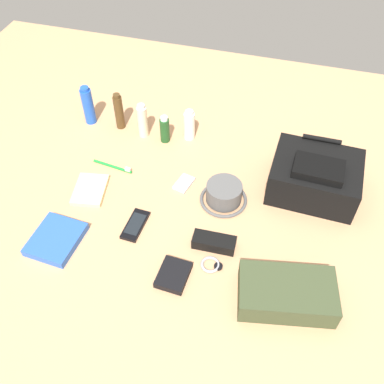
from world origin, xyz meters
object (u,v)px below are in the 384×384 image
(backpack, at_px, (315,177))
(wallet, at_px, (173,275))
(cologne_bottle, at_px, (119,112))
(media_player, at_px, (184,183))
(shampoo_bottle, at_px, (165,129))
(toothpaste_tube, at_px, (189,125))
(paperback_novel, at_px, (56,239))
(cell_phone, at_px, (135,225))
(toothbrush, at_px, (115,167))
(toiletry_pouch, at_px, (287,293))
(wristwatch, at_px, (211,265))
(deodorant_spray, at_px, (88,105))
(lotion_bottle, at_px, (142,121))
(notepad, at_px, (90,190))
(bucket_hat, at_px, (224,194))
(sunglasses_case, at_px, (214,242))

(backpack, relative_size, wallet, 2.85)
(cologne_bottle, xyz_separation_m, media_player, (0.35, -0.25, -0.07))
(shampoo_bottle, distance_m, toothpaste_tube, 0.10)
(paperback_novel, bearing_deg, cell_phone, 29.81)
(media_player, distance_m, toothbrush, 0.28)
(backpack, xyz_separation_m, toiletry_pouch, (-0.03, -0.46, -0.03))
(media_player, xyz_separation_m, wristwatch, (0.18, -0.31, 0.00))
(toiletry_pouch, height_order, toothpaste_tube, toothpaste_tube)
(backpack, bearing_deg, toothbrush, -173.26)
(deodorant_spray, bearing_deg, cologne_bottle, 0.78)
(wallet, bearing_deg, lotion_bottle, 120.72)
(deodorant_spray, relative_size, shampoo_bottle, 1.44)
(shampoo_bottle, height_order, notepad, shampoo_bottle)
(media_player, bearing_deg, bucket_hat, -13.35)
(deodorant_spray, bearing_deg, paperback_novel, -76.15)
(bucket_hat, bearing_deg, media_player, 166.65)
(shampoo_bottle, distance_m, wristwatch, 0.62)
(toothbrush, xyz_separation_m, notepad, (-0.04, -0.14, 0.00))
(bucket_hat, height_order, lotion_bottle, lotion_bottle)
(toiletry_pouch, height_order, media_player, toiletry_pouch)
(cell_phone, relative_size, wallet, 1.22)
(notepad, bearing_deg, bucket_hat, 0.32)
(paperback_novel, distance_m, wallet, 0.41)
(notepad, bearing_deg, media_player, 11.32)
(cell_phone, distance_m, media_player, 0.25)
(backpack, relative_size, paperback_novel, 1.72)
(deodorant_spray, xyz_separation_m, sunglasses_case, (0.65, -0.48, -0.06))
(shampoo_bottle, xyz_separation_m, media_player, (0.14, -0.21, -0.05))
(toothpaste_tube, bearing_deg, lotion_bottle, -169.29)
(paperback_novel, bearing_deg, bucket_hat, 33.42)
(toothpaste_tube, distance_m, media_player, 0.27)
(toothpaste_tube, height_order, wallet, toothpaste_tube)
(lotion_bottle, bearing_deg, sunglasses_case, -48.42)
(cologne_bottle, bearing_deg, backpack, -10.58)
(toiletry_pouch, bearing_deg, cologne_bottle, 141.37)
(backpack, relative_size, media_player, 3.33)
(bucket_hat, height_order, toothpaste_tube, toothpaste_tube)
(media_player, height_order, wallet, wallet)
(deodorant_spray, bearing_deg, toothpaste_tube, 1.67)
(deodorant_spray, distance_m, notepad, 0.41)
(media_player, distance_m, sunglasses_case, 0.29)
(bucket_hat, distance_m, toothpaste_tube, 0.36)
(toothbrush, height_order, notepad, toothbrush)
(shampoo_bottle, height_order, paperback_novel, shampoo_bottle)
(paperback_novel, bearing_deg, media_player, 47.40)
(cologne_bottle, bearing_deg, bucket_hat, -29.39)
(paperback_novel, relative_size, wristwatch, 2.57)
(backpack, height_order, bucket_hat, backpack)
(cell_phone, height_order, notepad, notepad)
(toiletry_pouch, xyz_separation_m, cell_phone, (-0.53, 0.14, -0.03))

